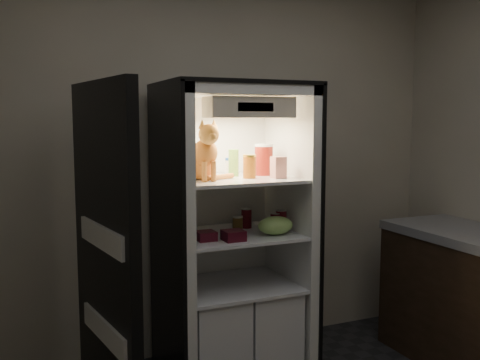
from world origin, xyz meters
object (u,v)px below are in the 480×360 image
(soda_can_a, at_px, (246,218))
(condiment_jar, at_px, (238,223))
(parmesan_shaker, at_px, (234,163))
(salsa_jar, at_px, (249,166))
(refrigerator, at_px, (231,254))
(soda_can_c, at_px, (275,222))
(berry_box_right, at_px, (233,235))
(soda_can_b, at_px, (281,220))
(pepper_jar, at_px, (264,160))
(berry_box_left, at_px, (206,236))
(mayo_tub, at_px, (232,167))
(tabby_cat, at_px, (203,157))
(cream_carton, at_px, (278,167))
(grape_bag, at_px, (276,225))

(soda_can_a, xyz_separation_m, condiment_jar, (-0.08, -0.05, -0.02))
(parmesan_shaker, height_order, condiment_jar, parmesan_shaker)
(parmesan_shaker, xyz_separation_m, salsa_jar, (0.04, -0.15, -0.01))
(refrigerator, xyz_separation_m, soda_can_a, (0.13, 0.06, 0.21))
(soda_can_a, bearing_deg, soda_can_c, -50.46)
(berry_box_right, bearing_deg, soda_can_b, 21.42)
(pepper_jar, bearing_deg, soda_can_c, -73.76)
(parmesan_shaker, relative_size, condiment_jar, 1.84)
(soda_can_c, distance_m, condiment_jar, 0.24)
(parmesan_shaker, distance_m, berry_box_left, 0.53)
(mayo_tub, bearing_deg, berry_box_right, -110.91)
(parmesan_shaker, bearing_deg, berry_box_left, -141.36)
(refrigerator, relative_size, tabby_cat, 5.14)
(tabby_cat, height_order, cream_carton, tabby_cat)
(refrigerator, relative_size, pepper_jar, 9.30)
(tabby_cat, bearing_deg, soda_can_b, -1.46)
(cream_carton, distance_m, soda_can_b, 0.37)
(parmesan_shaker, bearing_deg, tabby_cat, -153.43)
(tabby_cat, bearing_deg, mayo_tub, 33.17)
(mayo_tub, bearing_deg, cream_carton, -54.34)
(pepper_jar, bearing_deg, mayo_tub, 157.92)
(cream_carton, bearing_deg, condiment_jar, 133.12)
(pepper_jar, bearing_deg, soda_can_a, 152.61)
(soda_can_a, bearing_deg, berry_box_left, -146.87)
(mayo_tub, bearing_deg, condiment_jar, -82.15)
(tabby_cat, height_order, salsa_jar, tabby_cat)
(mayo_tub, relative_size, grape_bag, 0.50)
(mayo_tub, distance_m, condiment_jar, 0.37)
(salsa_jar, distance_m, berry_box_left, 0.51)
(grape_bag, bearing_deg, refrigerator, 137.09)
(refrigerator, xyz_separation_m, soda_can_c, (0.26, -0.10, 0.21))
(parmesan_shaker, bearing_deg, condiment_jar, -46.50)
(tabby_cat, xyz_separation_m, condiment_jar, (0.27, 0.11, -0.44))
(condiment_jar, bearing_deg, mayo_tub, 97.85)
(pepper_jar, xyz_separation_m, berry_box_right, (-0.32, -0.26, -0.42))
(condiment_jar, bearing_deg, soda_can_b, -21.83)
(mayo_tub, height_order, cream_carton, cream_carton)
(soda_can_a, height_order, soda_can_c, soda_can_a)
(salsa_jar, relative_size, cream_carton, 1.09)
(pepper_jar, xyz_separation_m, cream_carton, (0.00, -0.20, -0.04))
(pepper_jar, xyz_separation_m, soda_can_c, (0.03, -0.11, -0.39))
(soda_can_c, height_order, berry_box_left, soda_can_c)
(mayo_tub, xyz_separation_m, grape_bag, (0.18, -0.29, -0.35))
(refrigerator, height_order, cream_carton, refrigerator)
(salsa_jar, height_order, berry_box_left, salsa_jar)
(salsa_jar, bearing_deg, berry_box_right, -140.77)
(soda_can_c, bearing_deg, salsa_jar, -174.67)
(tabby_cat, bearing_deg, soda_can_a, 21.83)
(parmesan_shaker, height_order, salsa_jar, parmesan_shaker)
(cream_carton, xyz_separation_m, berry_box_left, (-0.48, 0.01, -0.39))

